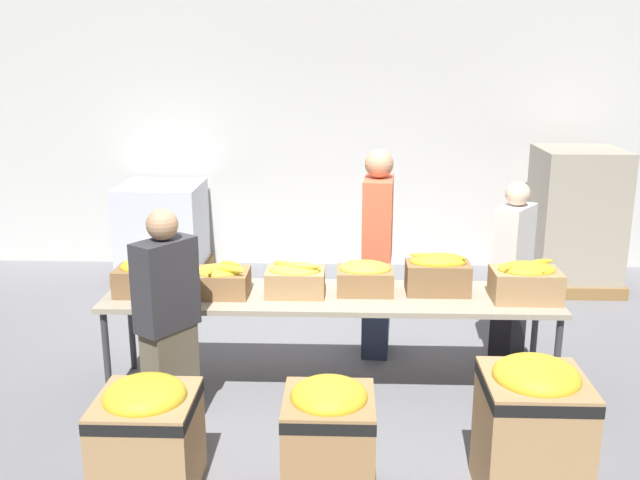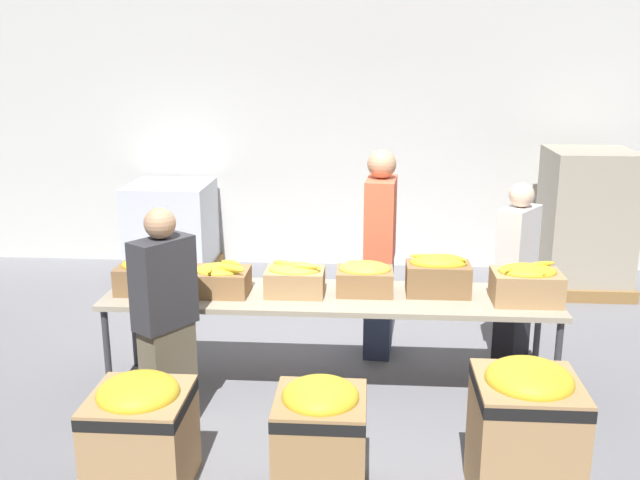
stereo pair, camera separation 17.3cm
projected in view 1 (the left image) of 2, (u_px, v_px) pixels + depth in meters
The scene contains 17 objects.
ground_plane at pixel (330, 388), 5.54m from camera, with size 30.00×30.00×0.00m, color slate.
wall_back at pixel (337, 98), 8.25m from camera, with size 16.00×0.08×4.00m.
sorting_table at pixel (330, 300), 5.35m from camera, with size 3.37×0.74×0.77m.
banana_box_0 at pixel (148, 277), 5.32m from camera, with size 0.48×0.30×0.28m.
banana_box_1 at pixel (220, 280), 5.31m from camera, with size 0.43×0.35×0.25m.
banana_box_2 at pixel (295, 279), 5.31m from camera, with size 0.44×0.30×0.27m.
banana_box_3 at pixel (365, 276), 5.36m from camera, with size 0.42×0.31×0.25m.
banana_box_4 at pixel (438, 273), 5.34m from camera, with size 0.47×0.27×0.31m.
banana_box_5 at pixel (526, 281), 5.19m from camera, with size 0.49×0.33×0.31m.
volunteer_0 at pixel (512, 271), 5.95m from camera, with size 0.40×0.45×1.52m.
volunteer_1 at pixel (168, 323), 4.78m from camera, with size 0.41×0.46×1.56m.
volunteer_2 at pixel (377, 254), 6.00m from camera, with size 0.28×0.49×1.77m.
donation_bin_0 at pixel (147, 433), 4.16m from camera, with size 0.57×0.57×0.72m.
donation_bin_1 at pixel (329, 435), 4.12m from camera, with size 0.53×0.53×0.73m.
donation_bin_2 at pixel (532, 427), 4.06m from camera, with size 0.58×0.58×0.88m.
pallet_stack_0 at pixel (575, 220), 7.73m from camera, with size 0.94×0.94×1.53m.
pallet_stack_1 at pixel (163, 232), 8.14m from camera, with size 0.98×0.98×1.08m.
Camera 1 is at (0.11, -5.05, 2.55)m, focal length 40.00 mm.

